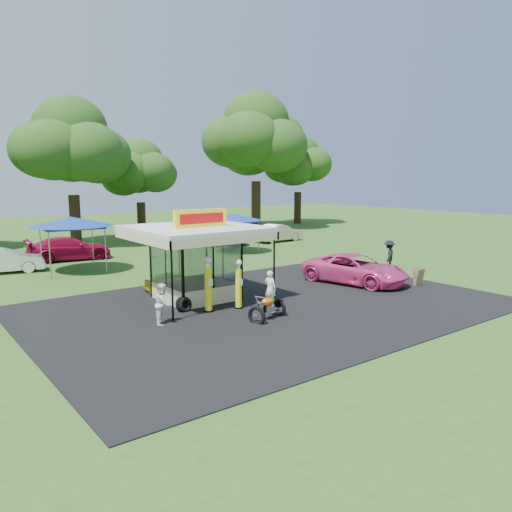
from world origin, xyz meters
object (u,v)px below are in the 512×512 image
object	(u,v)px
kiosk_car	(173,281)
spectator_west	(163,304)
spectator_east_a	(389,255)
bg_car_b	(69,249)
gas_pump_right	(239,285)
tent_west	(71,222)
pink_sedan	(355,269)
bg_car_a	(4,261)
gas_pump_left	(208,286)
gas_station_kiosk	(196,261)
bg_car_e	(278,233)
tent_east	(234,217)
a_frame_sign	(418,277)
motorcycle	(269,300)
bg_car_d	(218,237)

from	to	relation	value
kiosk_car	spectator_west	distance (m)	5.70
spectator_east_a	bg_car_b	bearing A→B (deg)	-81.41
gas_pump_right	tent_west	world-z (taller)	tent_west
pink_sedan	bg_car_a	size ratio (longest dim) A/B	1.28
gas_pump_left	spectator_west	distance (m)	2.33
gas_station_kiosk	spectator_east_a	world-z (taller)	gas_station_kiosk
bg_car_e	bg_car_a	bearing A→B (deg)	88.49
gas_pump_right	kiosk_car	xyz separation A→B (m)	(-0.58, 4.77, -0.55)
tent_east	bg_car_a	bearing A→B (deg)	174.14
spectator_east_a	bg_car_a	xyz separation A→B (m)	(-18.54, 13.15, -0.20)
gas_station_kiosk	bg_car_b	distance (m)	14.70
gas_pump_left	a_frame_sign	world-z (taller)	gas_pump_left
motorcycle	kiosk_car	bearing A→B (deg)	78.59
kiosk_car	bg_car_e	bearing A→B (deg)	-55.10
tent_west	spectator_west	bearing A→B (deg)	-92.90
pink_sedan	spectator_west	world-z (taller)	spectator_west
kiosk_car	spectator_east_a	distance (m)	13.20
spectator_east_a	tent_east	size ratio (longest dim) A/B	0.45
bg_car_d	bg_car_e	bearing A→B (deg)	-69.38
gas_pump_right	kiosk_car	size ratio (longest dim) A/B	0.76
gas_pump_right	bg_car_a	size ratio (longest dim) A/B	0.49
gas_pump_right	motorcycle	bearing A→B (deg)	-88.36
bg_car_d	tent_west	world-z (taller)	tent_west
motorcycle	tent_west	distance (m)	15.28
a_frame_sign	bg_car_a	distance (m)	23.39
tent_east	bg_car_d	bearing A→B (deg)	74.05
spectator_west	bg_car_d	bearing A→B (deg)	-2.36
gas_pump_left	bg_car_a	world-z (taller)	gas_pump_left
spectator_west	spectator_east_a	world-z (taller)	spectator_east_a
spectator_west	bg_car_a	distance (m)	15.14
a_frame_sign	tent_west	bearing A→B (deg)	135.14
motorcycle	pink_sedan	bearing A→B (deg)	0.54
tent_east	gas_pump_left	bearing A→B (deg)	-128.51
bg_car_b	tent_east	distance (m)	11.69
gas_station_kiosk	tent_west	world-z (taller)	gas_station_kiosk
motorcycle	tent_east	distance (m)	17.79
bg_car_a	a_frame_sign	bearing A→B (deg)	-125.07
spectator_east_a	bg_car_a	bearing A→B (deg)	-69.11
motorcycle	gas_pump_right	bearing A→B (deg)	74.84
spectator_west	bg_car_b	bearing A→B (deg)	30.43
spectator_west	tent_west	world-z (taller)	tent_west
motorcycle	bg_car_b	size ratio (longest dim) A/B	0.37
spectator_east_a	tent_east	xyz separation A→B (m)	(-3.24, 11.58, 1.69)
bg_car_a	bg_car_d	xyz separation A→B (m)	(16.41, 2.33, -0.04)
bg_car_a	motorcycle	bearing A→B (deg)	-148.61
pink_sedan	tent_west	size ratio (longest dim) A/B	1.19
gas_pump_left	bg_car_a	bearing A→B (deg)	108.90
pink_sedan	kiosk_car	bearing A→B (deg)	141.11
spectator_east_a	tent_west	xyz separation A→B (m)	(-15.18, 11.13, 2.04)
gas_pump_left	gas_station_kiosk	bearing A→B (deg)	71.94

